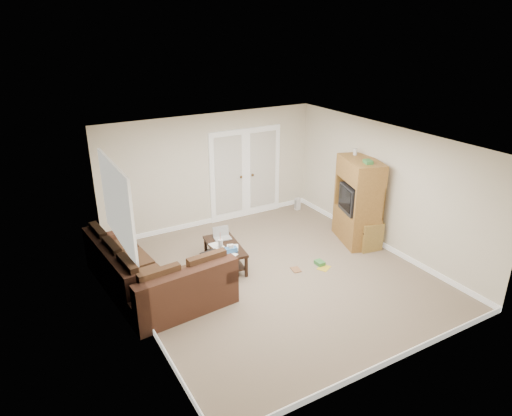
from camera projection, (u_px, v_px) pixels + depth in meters
floor at (277, 275)px, 8.33m from camera, size 5.50×5.50×0.00m
ceiling at (279, 141)px, 7.38m from camera, size 5.00×5.50×0.02m
wall_left at (134, 245)px, 6.70m from camera, size 0.02×5.50×2.50m
wall_right at (385, 188)px, 9.00m from camera, size 0.02×5.50×2.50m
wall_back at (211, 170)px, 10.06m from camera, size 5.00×0.02×2.50m
wall_front at (396, 287)px, 5.64m from camera, size 5.00×0.02×2.50m
baseboards at (277, 273)px, 8.31m from camera, size 5.00×5.50×0.10m
french_doors at (246, 174)px, 10.50m from camera, size 1.80×0.05×2.13m
window_left at (117, 204)px, 7.41m from camera, size 0.05×1.92×1.42m
sectional_sofa at (150, 278)px, 7.62m from camera, size 1.98×2.69×0.81m
coffee_table at (225, 254)px, 8.55m from camera, size 0.68×1.15×0.74m
tv_armoire at (358, 201)px, 9.31m from camera, size 0.92×1.24×1.91m
side_cabinet at (368, 232)px, 9.22m from camera, size 0.52×0.52×0.96m
space_heater at (298, 204)px, 11.17m from camera, size 0.12×0.10×0.29m
floor_magazine at (324, 268)px, 8.57m from camera, size 0.31×0.29×0.01m
floor_greenbox at (320, 263)px, 8.67m from camera, size 0.14×0.19×0.08m
floor_book at (292, 270)px, 8.47m from camera, size 0.19×0.24×0.02m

